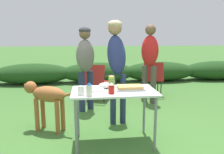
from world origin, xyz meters
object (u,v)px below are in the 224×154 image
(folding_table, at_px, (114,96))
(paper_cup_stack, at_px, (81,91))
(standing_person_in_gray_fleece, at_px, (116,56))
(mayo_bottle, at_px, (89,89))
(standing_person_in_red_jacket, at_px, (85,60))
(mixing_bowl, at_px, (106,85))
(food_tray, at_px, (130,88))
(camp_chair_near_hedge, at_px, (96,80))
(standing_person_in_dark_puffer, at_px, (150,56))
(ketchup_bottle, at_px, (111,88))
(dog, at_px, (46,97))
(camp_chair_green_behind_table, at_px, (152,77))
(relish_jar, at_px, (112,84))
(plate_stack, at_px, (95,90))

(folding_table, bearing_deg, paper_cup_stack, -155.29)
(standing_person_in_gray_fleece, bearing_deg, mayo_bottle, -119.30)
(standing_person_in_red_jacket, bearing_deg, folding_table, -113.86)
(mixing_bowl, relative_size, standing_person_in_gray_fleece, 0.12)
(food_tray, xyz_separation_m, camp_chair_near_hedge, (-0.36, 2.02, -0.30))
(food_tray, xyz_separation_m, standing_person_in_dark_puffer, (0.78, 1.78, 0.25))
(ketchup_bottle, bearing_deg, food_tray, 32.96)
(standing_person_in_dark_puffer, relative_size, standing_person_in_red_jacket, 1.05)
(ketchup_bottle, bearing_deg, standing_person_in_dark_puffer, 61.82)
(ketchup_bottle, distance_m, standing_person_in_dark_puffer, 2.22)
(food_tray, height_order, ketchup_bottle, ketchup_bottle)
(camp_chair_near_hedge, bearing_deg, dog, -100.08)
(folding_table, xyz_separation_m, ketchup_bottle, (-0.05, -0.17, 0.14))
(camp_chair_near_hedge, bearing_deg, mixing_bowl, -69.59)
(folding_table, xyz_separation_m, food_tray, (0.21, 0.01, 0.10))
(folding_table, bearing_deg, standing_person_in_red_jacket, 104.80)
(standing_person_in_dark_puffer, bearing_deg, folding_table, -75.25)
(camp_chair_green_behind_table, bearing_deg, standing_person_in_gray_fleece, -118.73)
(mayo_bottle, height_order, standing_person_in_dark_puffer, standing_person_in_dark_puffer)
(relish_jar, relative_size, dog, 0.25)
(plate_stack, relative_size, mayo_bottle, 1.34)
(standing_person_in_gray_fleece, distance_m, camp_chair_near_hedge, 1.42)
(food_tray, xyz_separation_m, relish_jar, (-0.25, -0.06, 0.07))
(food_tray, height_order, standing_person_in_gray_fleece, standing_person_in_gray_fleece)
(camp_chair_near_hedge, bearing_deg, relish_jar, -68.30)
(standing_person_in_dark_puffer, bearing_deg, paper_cup_stack, -81.71)
(mayo_bottle, relative_size, standing_person_in_dark_puffer, 0.10)
(camp_chair_green_behind_table, relative_size, camp_chair_near_hedge, 1.00)
(folding_table, bearing_deg, relish_jar, -123.83)
(relish_jar, xyz_separation_m, dog, (-0.93, 0.58, -0.31))
(standing_person_in_red_jacket, relative_size, camp_chair_green_behind_table, 1.93)
(folding_table, relative_size, dog, 1.35)
(mayo_bottle, distance_m, dog, 1.04)
(mayo_bottle, relative_size, camp_chair_near_hedge, 0.20)
(mayo_bottle, bearing_deg, paper_cup_stack, 154.51)
(mayo_bottle, bearing_deg, camp_chair_green_behind_table, 58.59)
(food_tray, height_order, plate_stack, food_tray)
(ketchup_bottle, xyz_separation_m, standing_person_in_dark_puffer, (1.05, 1.95, 0.20))
(plate_stack, xyz_separation_m, standing_person_in_dark_puffer, (1.24, 1.78, 0.26))
(plate_stack, distance_m, standing_person_in_gray_fleece, 0.95)
(food_tray, relative_size, mixing_bowl, 1.87)
(ketchup_bottle, relative_size, relish_jar, 0.70)
(paper_cup_stack, relative_size, standing_person_in_dark_puffer, 0.06)
(folding_table, height_order, camp_chair_green_behind_table, camp_chair_green_behind_table)
(plate_stack, height_order, standing_person_in_gray_fleece, standing_person_in_gray_fleece)
(standing_person_in_dark_puffer, bearing_deg, ketchup_bottle, -74.32)
(ketchup_bottle, bearing_deg, camp_chair_green_behind_table, 62.57)
(mixing_bowl, height_order, relish_jar, relish_jar)
(paper_cup_stack, xyz_separation_m, mayo_bottle, (0.10, -0.05, 0.02))
(plate_stack, bearing_deg, relish_jar, -16.57)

